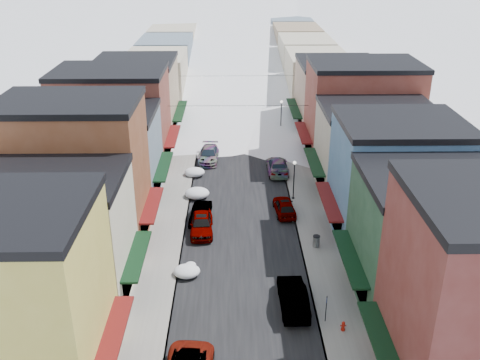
{
  "coord_description": "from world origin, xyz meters",
  "views": [
    {
      "loc": [
        -0.72,
        -20.25,
        23.81
      ],
      "look_at": [
        0.0,
        26.65,
        2.71
      ],
      "focal_mm": 40.0,
      "sensor_mm": 36.0,
      "label": 1
    }
  ],
  "objects_px": {
    "car_silver_sedan": "(202,223)",
    "trash_can": "(316,241)",
    "car_dark_hatch": "(201,213)",
    "car_green_sedan": "(293,297)",
    "fire_hydrant": "(343,326)",
    "streetlamp_near": "(294,175)"
  },
  "relations": [
    {
      "from": "streetlamp_near",
      "to": "fire_hydrant",
      "type": "bearing_deg",
      "value": -86.5
    },
    {
      "from": "car_dark_hatch",
      "to": "car_silver_sedan",
      "type": "bearing_deg",
      "value": -77.18
    },
    {
      "from": "car_silver_sedan",
      "to": "streetlamp_near",
      "type": "distance_m",
      "value": 11.03
    },
    {
      "from": "car_silver_sedan",
      "to": "fire_hydrant",
      "type": "distance_m",
      "value": 16.86
    },
    {
      "from": "fire_hydrant",
      "to": "streetlamp_near",
      "type": "relative_size",
      "value": 0.17
    },
    {
      "from": "car_green_sedan",
      "to": "streetlamp_near",
      "type": "relative_size",
      "value": 1.29
    },
    {
      "from": "car_silver_sedan",
      "to": "fire_hydrant",
      "type": "height_order",
      "value": "car_silver_sedan"
    },
    {
      "from": "car_green_sedan",
      "to": "fire_hydrant",
      "type": "height_order",
      "value": "car_green_sedan"
    },
    {
      "from": "car_dark_hatch",
      "to": "trash_can",
      "type": "xyz_separation_m",
      "value": [
        10.01,
        -5.07,
        -0.04
      ]
    },
    {
      "from": "car_silver_sedan",
      "to": "car_dark_hatch",
      "type": "relative_size",
      "value": 1.15
    },
    {
      "from": "fire_hydrant",
      "to": "car_green_sedan",
      "type": "bearing_deg",
      "value": 138.51
    },
    {
      "from": "fire_hydrant",
      "to": "trash_can",
      "type": "xyz_separation_m",
      "value": [
        -0.26,
        10.62,
        0.21
      ]
    },
    {
      "from": "trash_can",
      "to": "streetlamp_near",
      "type": "xyz_separation_m",
      "value": [
        -0.96,
        9.22,
        2.03
      ]
    },
    {
      "from": "streetlamp_near",
      "to": "car_silver_sedan",
      "type": "bearing_deg",
      "value": -144.46
    },
    {
      "from": "car_dark_hatch",
      "to": "trash_can",
      "type": "bearing_deg",
      "value": -19.41
    },
    {
      "from": "car_silver_sedan",
      "to": "streetlamp_near",
      "type": "xyz_separation_m",
      "value": [
        8.85,
        6.32,
        1.85
      ]
    },
    {
      "from": "car_silver_sedan",
      "to": "trash_can",
      "type": "height_order",
      "value": "car_silver_sedan"
    },
    {
      "from": "streetlamp_near",
      "to": "car_green_sedan",
      "type": "bearing_deg",
      "value": -96.15
    },
    {
      "from": "car_green_sedan",
      "to": "trash_can",
      "type": "height_order",
      "value": "car_green_sedan"
    },
    {
      "from": "fire_hydrant",
      "to": "trash_can",
      "type": "relative_size",
      "value": 0.67
    },
    {
      "from": "car_silver_sedan",
      "to": "car_green_sedan",
      "type": "relative_size",
      "value": 0.95
    },
    {
      "from": "car_silver_sedan",
      "to": "streetlamp_near",
      "type": "bearing_deg",
      "value": 33.01
    }
  ]
}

